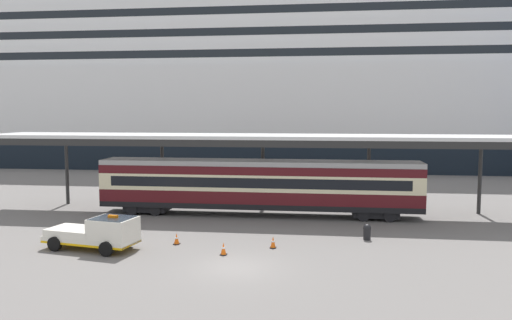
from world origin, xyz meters
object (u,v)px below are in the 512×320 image
at_px(cruise_ship, 226,73).
at_px(traffic_cone_far, 273,242).
at_px(service_truck, 99,232).
at_px(traffic_cone_mid, 223,249).
at_px(quay_bollard, 367,231).
at_px(traffic_cone_near, 177,239).
at_px(train_carriage, 258,185).

relative_size(cruise_ship, traffic_cone_far, 195.38).
xyz_separation_m(cruise_ship, service_truck, (2.47, -51.31, -12.64)).
relative_size(service_truck, traffic_cone_mid, 8.04).
bearing_deg(service_truck, traffic_cone_mid, -1.09).
bearing_deg(quay_bollard, traffic_cone_near, -167.46).
distance_m(cruise_ship, traffic_cone_far, 52.86).
bearing_deg(traffic_cone_far, traffic_cone_near, 178.96).
relative_size(service_truck, quay_bollard, 5.72).
xyz_separation_m(train_carriage, service_truck, (-7.66, -10.45, -1.32)).
relative_size(traffic_cone_near, traffic_cone_far, 0.97).
xyz_separation_m(cruise_ship, quay_bollard, (17.49, -47.16, -13.11)).
height_order(cruise_ship, traffic_cone_near, cruise_ship).
bearing_deg(service_truck, train_carriage, 53.74).
xyz_separation_m(traffic_cone_near, quay_bollard, (11.07, 2.46, 0.20)).
xyz_separation_m(cruise_ship, traffic_cone_mid, (9.54, -51.44, -13.29)).
bearing_deg(traffic_cone_far, traffic_cone_mid, -145.65).
relative_size(traffic_cone_mid, traffic_cone_far, 1.02).
bearing_deg(traffic_cone_mid, service_truck, 178.91).
xyz_separation_m(cruise_ship, traffic_cone_near, (6.42, -49.62, -13.31)).
distance_m(service_truck, traffic_cone_mid, 7.10).
distance_m(train_carriage, quay_bollard, 9.85).
bearing_deg(traffic_cone_near, service_truck, -156.86).
relative_size(cruise_ship, service_truck, 23.88).
bearing_deg(quay_bollard, traffic_cone_far, -154.73).
bearing_deg(train_carriage, traffic_cone_near, -113.00).
bearing_deg(traffic_cone_near, traffic_cone_far, -1.04).
bearing_deg(train_carriage, service_truck, -126.26).
height_order(traffic_cone_near, traffic_cone_far, traffic_cone_far).
bearing_deg(traffic_cone_near, cruise_ship, 97.37).
height_order(service_truck, traffic_cone_mid, service_truck).
distance_m(cruise_ship, quay_bollard, 51.98).
relative_size(train_carriage, quay_bollard, 24.49).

